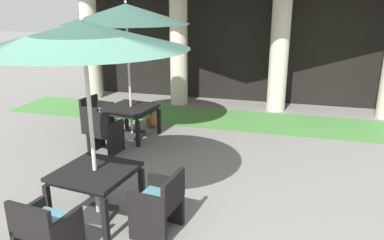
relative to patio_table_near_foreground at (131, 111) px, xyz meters
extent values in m
cylinder|color=beige|center=(-2.65, 3.07, 0.94)|extent=(0.50, 0.50, 3.09)
cylinder|color=beige|center=(0.15, 3.07, 0.94)|extent=(0.50, 0.50, 3.09)
cylinder|color=beige|center=(2.95, 3.07, 0.94)|extent=(0.50, 0.50, 3.09)
cube|color=black|center=(1.55, 3.97, 0.94)|extent=(9.01, 0.16, 3.09)
cube|color=#47843D|center=(1.55, 1.86, -0.61)|extent=(11.41, 1.74, 0.01)
cube|color=black|center=(0.00, 0.00, 0.07)|extent=(1.10, 1.10, 0.05)
cube|color=black|center=(0.00, 0.00, 0.00)|extent=(1.01, 1.01, 0.09)
cube|color=black|center=(-0.51, -0.36, -0.32)|extent=(0.08, 0.08, 0.57)
cube|color=black|center=(0.36, -0.51, -0.32)|extent=(0.08, 0.08, 0.57)
cube|color=black|center=(-0.36, 0.51, -0.32)|extent=(0.08, 0.08, 0.57)
cube|color=black|center=(0.51, 0.36, -0.32)|extent=(0.08, 0.08, 0.57)
cube|color=#2D2D2D|center=(0.00, 0.00, -0.56)|extent=(0.47, 0.47, 0.09)
cylinder|color=beige|center=(0.00, 0.00, 0.69)|extent=(0.05, 0.05, 2.61)
cone|color=#33594C|center=(0.00, 0.00, 2.04)|extent=(2.58, 2.58, 0.40)
sphere|color=beige|center=(0.00, 0.00, 2.27)|extent=(0.06, 0.06, 0.06)
cube|color=black|center=(-0.92, 0.15, -0.21)|extent=(0.58, 0.67, 0.07)
cube|color=teal|center=(-0.92, 0.15, -0.15)|extent=(0.53, 0.62, 0.05)
cube|color=black|center=(-1.14, 0.19, 0.01)|extent=(0.16, 0.60, 0.37)
cube|color=black|center=(-0.87, 0.43, -0.28)|extent=(0.49, 0.14, 0.65)
cube|color=black|center=(-0.96, -0.12, -0.28)|extent=(0.49, 0.14, 0.65)
cube|color=black|center=(-0.66, 0.38, -0.43)|extent=(0.06, 0.06, 0.37)
cube|color=black|center=(-0.75, -0.15, -0.43)|extent=(0.06, 0.06, 0.37)
cube|color=black|center=(-1.08, 0.45, -0.43)|extent=(0.06, 0.06, 0.37)
cube|color=black|center=(-1.17, -0.08, -0.43)|extent=(0.06, 0.06, 0.37)
cube|color=black|center=(-0.15, -0.92, -0.22)|extent=(0.61, 0.58, 0.07)
cube|color=teal|center=(-0.15, -0.92, -0.16)|extent=(0.56, 0.53, 0.05)
cube|color=black|center=(-0.19, -1.14, 0.05)|extent=(0.54, 0.15, 0.46)
cube|color=black|center=(-0.40, -0.88, -0.29)|extent=(0.14, 0.50, 0.65)
cube|color=black|center=(0.09, -0.96, -0.29)|extent=(0.14, 0.50, 0.65)
cube|color=black|center=(-0.35, -0.66, -0.43)|extent=(0.06, 0.06, 0.36)
cube|color=black|center=(0.12, -0.74, -0.43)|extent=(0.06, 0.06, 0.36)
cube|color=black|center=(-0.42, -1.09, -0.43)|extent=(0.06, 0.06, 0.36)
cube|color=black|center=(0.05, -1.17, -0.43)|extent=(0.06, 0.06, 0.36)
cube|color=black|center=(0.87, -3.12, 0.08)|extent=(1.08, 1.08, 0.05)
cube|color=black|center=(0.87, -3.12, 0.03)|extent=(1.00, 1.00, 0.06)
cube|color=black|center=(0.37, -3.51, -0.31)|extent=(0.08, 0.08, 0.61)
cube|color=black|center=(1.26, -3.62, -0.31)|extent=(0.08, 0.08, 0.61)
cube|color=black|center=(0.48, -2.61, -0.31)|extent=(0.08, 0.08, 0.61)
cube|color=black|center=(1.37, -2.73, -0.31)|extent=(0.08, 0.08, 0.61)
cube|color=#2D2D2D|center=(0.87, -3.12, -0.57)|extent=(0.42, 0.42, 0.08)
cylinder|color=beige|center=(0.87, -3.12, 0.62)|extent=(0.06, 0.06, 2.46)
cone|color=#33594C|center=(0.87, -3.12, 1.88)|extent=(2.60, 2.60, 0.33)
sphere|color=beige|center=(0.87, -3.12, 2.08)|extent=(0.06, 0.06, 0.06)
cube|color=black|center=(1.80, -3.23, -0.19)|extent=(0.58, 0.64, 0.07)
cube|color=teal|center=(1.80, -3.23, -0.13)|extent=(0.53, 0.59, 0.05)
cube|color=black|center=(2.03, -3.26, 0.04)|extent=(0.13, 0.58, 0.39)
cube|color=black|center=(1.77, -3.50, -0.28)|extent=(0.52, 0.12, 0.67)
cube|color=black|center=(1.83, -2.97, -0.28)|extent=(0.52, 0.12, 0.67)
cube|color=black|center=(1.54, -3.46, -0.42)|extent=(0.06, 0.06, 0.38)
cube|color=black|center=(1.61, -2.95, -0.42)|extent=(0.06, 0.06, 0.38)
cube|color=black|center=(1.99, -3.52, -0.42)|extent=(0.06, 0.06, 0.38)
cube|color=black|center=(2.06, -3.00, -0.42)|extent=(0.06, 0.06, 0.38)
cube|color=black|center=(0.75, -4.05, -0.21)|extent=(0.67, 0.60, 0.07)
cube|color=teal|center=(0.75, -4.05, -0.15)|extent=(0.61, 0.55, 0.05)
cube|color=black|center=(0.72, -4.29, 0.01)|extent=(0.61, 0.14, 0.37)
cube|color=black|center=(0.47, -4.01, -0.31)|extent=(0.13, 0.53, 0.60)
cube|color=black|center=(1.03, -4.08, -0.31)|extent=(0.13, 0.53, 0.60)
cube|color=black|center=(0.51, -3.78, -0.43)|extent=(0.06, 0.06, 0.36)
cube|color=black|center=(1.05, -3.85, -0.43)|extent=(0.06, 0.06, 0.36)
ellipsoid|color=#9E5633|center=(0.17, 0.77, -0.46)|extent=(0.29, 0.29, 0.30)
sphere|color=#9E5633|center=(0.17, 0.77, -0.27)|extent=(0.08, 0.08, 0.08)
camera|label=1|loc=(3.35, -7.22, 2.27)|focal=35.03mm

